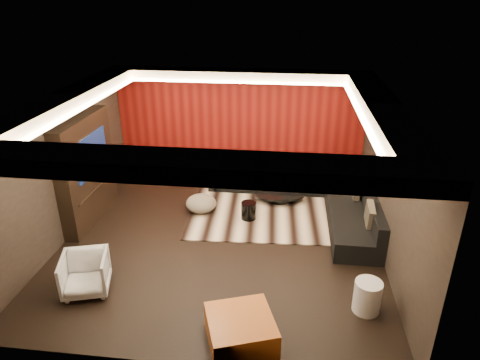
# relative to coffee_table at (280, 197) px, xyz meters

# --- Properties ---
(floor) EXTENTS (6.00, 6.00, 0.02)m
(floor) POSITION_rel_coffee_table_xyz_m (-1.07, -1.81, -0.13)
(floor) COLOR black
(floor) RESTS_ON ground
(ceiling) EXTENTS (6.00, 6.00, 0.02)m
(ceiling) POSITION_rel_coffee_table_xyz_m (-1.07, -1.81, 2.69)
(ceiling) COLOR silver
(ceiling) RESTS_ON ground
(wall_back) EXTENTS (6.00, 0.02, 2.80)m
(wall_back) POSITION_rel_coffee_table_xyz_m (-1.07, 1.20, 1.28)
(wall_back) COLOR black
(wall_back) RESTS_ON ground
(wall_left) EXTENTS (0.02, 6.00, 2.80)m
(wall_left) POSITION_rel_coffee_table_xyz_m (-4.08, -1.81, 1.28)
(wall_left) COLOR black
(wall_left) RESTS_ON ground
(wall_right) EXTENTS (0.02, 6.00, 2.80)m
(wall_right) POSITION_rel_coffee_table_xyz_m (1.94, -1.81, 1.28)
(wall_right) COLOR black
(wall_right) RESTS_ON ground
(red_feature_wall) EXTENTS (5.98, 0.05, 2.78)m
(red_feature_wall) POSITION_rel_coffee_table_xyz_m (-1.07, 1.16, 1.28)
(red_feature_wall) COLOR #6B0C0A
(red_feature_wall) RESTS_ON ground
(soffit_back) EXTENTS (6.00, 0.60, 0.22)m
(soffit_back) POSITION_rel_coffee_table_xyz_m (-1.07, 0.89, 2.57)
(soffit_back) COLOR silver
(soffit_back) RESTS_ON ground
(soffit_front) EXTENTS (6.00, 0.60, 0.22)m
(soffit_front) POSITION_rel_coffee_table_xyz_m (-1.07, -4.51, 2.57)
(soffit_front) COLOR silver
(soffit_front) RESTS_ON ground
(soffit_left) EXTENTS (0.60, 4.80, 0.22)m
(soffit_left) POSITION_rel_coffee_table_xyz_m (-3.77, -1.81, 2.57)
(soffit_left) COLOR silver
(soffit_left) RESTS_ON ground
(soffit_right) EXTENTS (0.60, 4.80, 0.22)m
(soffit_right) POSITION_rel_coffee_table_xyz_m (1.63, -1.81, 2.57)
(soffit_right) COLOR silver
(soffit_right) RESTS_ON ground
(cove_back) EXTENTS (4.80, 0.08, 0.04)m
(cove_back) POSITION_rel_coffee_table_xyz_m (-1.07, 0.55, 2.48)
(cove_back) COLOR #FFD899
(cove_back) RESTS_ON ground
(cove_front) EXTENTS (4.80, 0.08, 0.04)m
(cove_front) POSITION_rel_coffee_table_xyz_m (-1.07, -4.17, 2.48)
(cove_front) COLOR #FFD899
(cove_front) RESTS_ON ground
(cove_left) EXTENTS (0.08, 4.80, 0.04)m
(cove_left) POSITION_rel_coffee_table_xyz_m (-3.43, -1.81, 2.48)
(cove_left) COLOR #FFD899
(cove_left) RESTS_ON ground
(cove_right) EXTENTS (0.08, 4.80, 0.04)m
(cove_right) POSITION_rel_coffee_table_xyz_m (1.29, -1.81, 2.48)
(cove_right) COLOR #FFD899
(cove_right) RESTS_ON ground
(tv_surround) EXTENTS (0.30, 2.00, 2.20)m
(tv_surround) POSITION_rel_coffee_table_xyz_m (-3.92, -1.21, 0.98)
(tv_surround) COLOR black
(tv_surround) RESTS_ON ground
(tv_screen) EXTENTS (0.04, 1.30, 0.80)m
(tv_screen) POSITION_rel_coffee_table_xyz_m (-3.76, -1.21, 1.33)
(tv_screen) COLOR black
(tv_screen) RESTS_ON ground
(tv_shelf) EXTENTS (0.04, 1.60, 0.04)m
(tv_shelf) POSITION_rel_coffee_table_xyz_m (-3.76, -1.21, 0.58)
(tv_shelf) COLOR black
(tv_shelf) RESTS_ON ground
(rug) EXTENTS (4.14, 3.19, 0.02)m
(rug) POSITION_rel_coffee_table_xyz_m (0.06, -0.29, -0.11)
(rug) COLOR beige
(rug) RESTS_ON floor
(coffee_table) EXTENTS (1.32, 1.32, 0.19)m
(coffee_table) POSITION_rel_coffee_table_xyz_m (0.00, 0.00, 0.00)
(coffee_table) COLOR black
(coffee_table) RESTS_ON rug
(drum_stool) EXTENTS (0.42, 0.42, 0.37)m
(drum_stool) POSITION_rel_coffee_table_xyz_m (-0.63, -0.89, 0.09)
(drum_stool) COLOR black
(drum_stool) RESTS_ON rug
(striped_pouf) EXTENTS (0.68, 0.68, 0.37)m
(striped_pouf) POSITION_rel_coffee_table_xyz_m (-1.69, -0.68, 0.09)
(striped_pouf) COLOR beige
(striped_pouf) RESTS_ON rug
(white_side_table) EXTENTS (0.50, 0.50, 0.51)m
(white_side_table) POSITION_rel_coffee_table_xyz_m (1.43, -3.47, 0.14)
(white_side_table) COLOR white
(white_side_table) RESTS_ON floor
(orange_ottoman) EXTENTS (1.13, 1.13, 0.39)m
(orange_ottoman) POSITION_rel_coffee_table_xyz_m (-0.39, -4.31, 0.08)
(orange_ottoman) COLOR #A44815
(orange_ottoman) RESTS_ON floor
(armchair) EXTENTS (0.88, 0.89, 0.66)m
(armchair) POSITION_rel_coffee_table_xyz_m (-2.98, -3.53, 0.21)
(armchair) COLOR silver
(armchair) RESTS_ON floor
(sectional_sofa) EXTENTS (3.65, 3.50, 0.75)m
(sectional_sofa) POSITION_rel_coffee_table_xyz_m (0.66, 0.05, 0.15)
(sectional_sofa) COLOR black
(sectional_sofa) RESTS_ON floor
(throw_pillows) EXTENTS (3.31, 2.83, 0.50)m
(throw_pillows) POSITION_rel_coffee_table_xyz_m (0.68, 0.09, 0.50)
(throw_pillows) COLOR tan
(throw_pillows) RESTS_ON sectional_sofa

